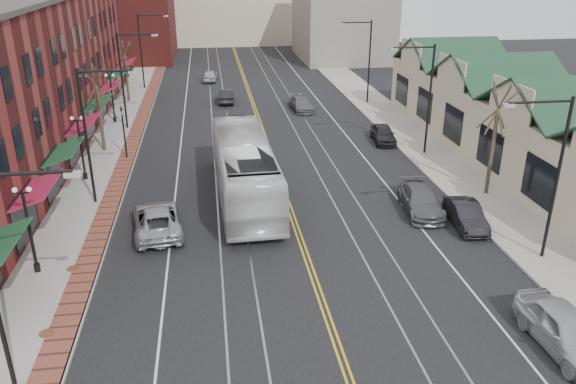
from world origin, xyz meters
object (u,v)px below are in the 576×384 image
object	(u,v)px
parked_suv	(157,219)
transit_bus	(245,169)
parked_car_d	(383,134)
parked_car_a	(566,330)
parked_car_c	(421,200)
parked_car_b	(466,215)

from	to	relation	value
parked_suv	transit_bus	bearing A→B (deg)	-149.06
parked_suv	parked_car_d	bearing A→B (deg)	-148.24
parked_car_a	parked_suv	bearing A→B (deg)	140.71
parked_car_c	parked_car_d	distance (m)	13.34
parked_car_b	parked_car_c	size ratio (longest dim) A/B	0.83
parked_car_a	parked_car_c	distance (m)	12.71
transit_bus	parked_car_d	xyz separation A→B (m)	(11.77, 9.74, -1.21)
parked_suv	parked_car_c	bearing A→B (deg)	174.45
transit_bus	parked_car_a	size ratio (longest dim) A/B	2.83
transit_bus	parked_car_d	size ratio (longest dim) A/B	3.38
parked_car_c	parked_car_d	bearing A→B (deg)	88.57
parked_suv	parked_car_d	xyz separation A→B (m)	(16.80, 13.73, -0.05)
parked_suv	parked_car_d	distance (m)	21.69
parked_suv	parked_car_d	world-z (taller)	parked_suv
transit_bus	parked_car_b	bearing A→B (deg)	152.72
parked_car_b	parked_car_d	bearing A→B (deg)	95.66
transit_bus	parked_car_c	distance (m)	10.63
parked_car_d	parked_car_c	bearing A→B (deg)	-91.46
parked_car_a	parked_car_c	world-z (taller)	parked_car_a
parked_suv	parked_car_b	bearing A→B (deg)	166.85
transit_bus	parked_car_a	bearing A→B (deg)	122.49
parked_car_b	parked_car_d	size ratio (longest dim) A/B	1.01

